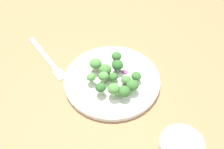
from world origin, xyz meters
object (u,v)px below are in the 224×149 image
object	(u,v)px
broccoli_floret_1	(96,64)
fork	(48,60)
broccoli_floret_0	(126,80)
broccoli_floret_2	(116,89)
plate	(112,80)

from	to	relation	value
broccoli_floret_1	fork	distance (cm)	13.97
broccoli_floret_1	broccoli_floret_0	bearing A→B (deg)	154.79
broccoli_floret_0	broccoli_floret_2	distance (cm)	4.24
broccoli_floret_2	broccoli_floret_1	bearing A→B (deg)	-51.82
broccoli_floret_0	fork	bearing A→B (deg)	-17.89
broccoli_floret_0	broccoli_floret_2	world-z (taller)	broccoli_floret_2
broccoli_floret_2	fork	world-z (taller)	broccoli_floret_2
broccoli_floret_2	fork	xyz separation A→B (cm)	(18.93, -10.40, -3.46)
plate	broccoli_floret_0	size ratio (longest dim) A/B	9.48
broccoli_floret_0	fork	size ratio (longest dim) A/B	0.16
broccoli_floret_0	fork	distance (cm)	22.19
broccoli_floret_0	broccoli_floret_1	bearing A→B (deg)	-25.21
broccoli_floret_1	fork	world-z (taller)	broccoli_floret_1
plate	broccoli_floret_0	bearing A→B (deg)	156.75
plate	fork	bearing A→B (deg)	-16.77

